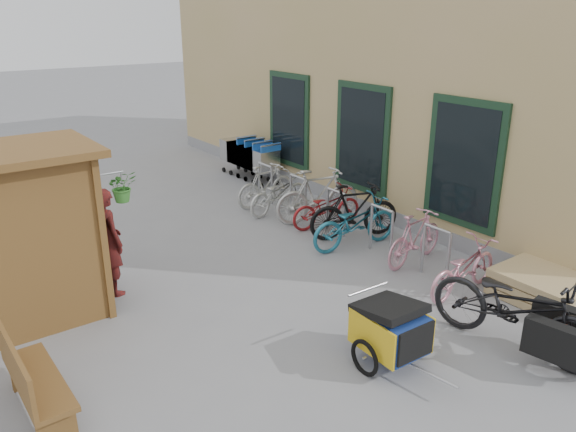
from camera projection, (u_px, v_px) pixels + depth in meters
ground at (323, 321)px, 7.75m from camera, size 80.00×80.00×0.00m
building at (414, 35)px, 13.57m from camera, size 6.07×13.00×7.00m
kiosk at (9, 215)px, 7.26m from camera, size 2.49×1.65×2.40m
bike_rack at (336, 208)px, 10.67m from camera, size 0.05×5.35×0.86m
pallet_stack at (540, 286)px, 8.29m from camera, size 1.00×1.20×0.40m
bench at (31, 379)px, 5.79m from camera, size 0.44×1.42×0.90m
shopping_carts at (249, 155)px, 14.17m from camera, size 0.60×2.02×1.07m
child_trailer at (391, 328)px, 6.69m from camera, size 0.87×1.45×0.85m
cargo_bike at (518, 309)px, 6.92m from camera, size 1.13×2.30×1.16m
person_kiosk at (108, 242)px, 8.29m from camera, size 0.49×0.66×1.65m
bike_0 at (463, 268)px, 8.40m from camera, size 1.60×0.65×0.82m
bike_1 at (415, 238)px, 9.42m from camera, size 1.55×0.63×0.91m
bike_2 at (355, 223)px, 10.05m from camera, size 1.83×0.82×0.93m
bike_3 at (354, 211)px, 10.45m from camera, size 1.83×1.05×1.06m
bike_4 at (326, 207)px, 11.04m from camera, size 1.58×0.73×0.80m
bike_5 at (318, 195)px, 11.26m from camera, size 1.91×0.90×1.11m
bike_6 at (278, 193)px, 11.84m from camera, size 1.65×0.78×0.83m
bike_7 at (266, 185)px, 12.25m from camera, size 1.56×0.56×0.92m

